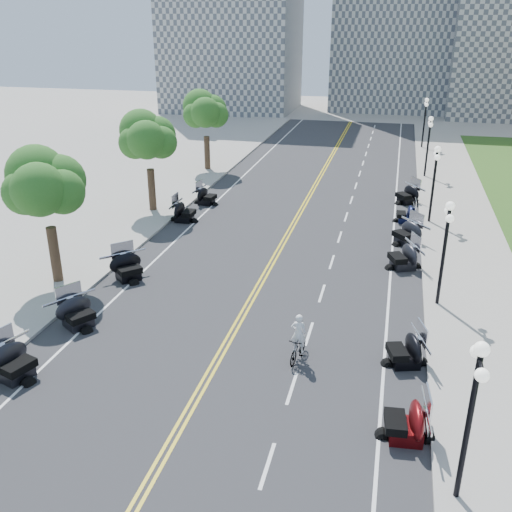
# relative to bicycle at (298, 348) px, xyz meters

# --- Properties ---
(ground) EXTENTS (160.00, 160.00, 0.00)m
(ground) POSITION_rel_bicycle_xyz_m (-3.07, 2.05, -0.53)
(ground) COLOR gray
(road) EXTENTS (16.00, 90.00, 0.01)m
(road) POSITION_rel_bicycle_xyz_m (-3.07, 12.05, -0.52)
(road) COLOR #333335
(road) RESTS_ON ground
(centerline_yellow_a) EXTENTS (0.12, 90.00, 0.00)m
(centerline_yellow_a) POSITION_rel_bicycle_xyz_m (-3.19, 12.05, -0.51)
(centerline_yellow_a) COLOR yellow
(centerline_yellow_a) RESTS_ON road
(centerline_yellow_b) EXTENTS (0.12, 90.00, 0.00)m
(centerline_yellow_b) POSITION_rel_bicycle_xyz_m (-2.95, 12.05, -0.51)
(centerline_yellow_b) COLOR yellow
(centerline_yellow_b) RESTS_ON road
(edge_line_north) EXTENTS (0.12, 90.00, 0.00)m
(edge_line_north) POSITION_rel_bicycle_xyz_m (3.33, 12.05, -0.51)
(edge_line_north) COLOR white
(edge_line_north) RESTS_ON road
(edge_line_south) EXTENTS (0.12, 90.00, 0.00)m
(edge_line_south) POSITION_rel_bicycle_xyz_m (-9.47, 12.05, -0.51)
(edge_line_south) COLOR white
(edge_line_south) RESTS_ON road
(lane_dash_4) EXTENTS (0.12, 2.00, 0.00)m
(lane_dash_4) POSITION_rel_bicycle_xyz_m (0.13, -5.95, -0.51)
(lane_dash_4) COLOR white
(lane_dash_4) RESTS_ON road
(lane_dash_5) EXTENTS (0.12, 2.00, 0.00)m
(lane_dash_5) POSITION_rel_bicycle_xyz_m (0.13, -1.95, -0.51)
(lane_dash_5) COLOR white
(lane_dash_5) RESTS_ON road
(lane_dash_6) EXTENTS (0.12, 2.00, 0.00)m
(lane_dash_6) POSITION_rel_bicycle_xyz_m (0.13, 2.05, -0.51)
(lane_dash_6) COLOR white
(lane_dash_6) RESTS_ON road
(lane_dash_7) EXTENTS (0.12, 2.00, 0.00)m
(lane_dash_7) POSITION_rel_bicycle_xyz_m (0.13, 6.05, -0.51)
(lane_dash_7) COLOR white
(lane_dash_7) RESTS_ON road
(lane_dash_8) EXTENTS (0.12, 2.00, 0.00)m
(lane_dash_8) POSITION_rel_bicycle_xyz_m (0.13, 10.05, -0.51)
(lane_dash_8) COLOR white
(lane_dash_8) RESTS_ON road
(lane_dash_9) EXTENTS (0.12, 2.00, 0.00)m
(lane_dash_9) POSITION_rel_bicycle_xyz_m (0.13, 14.05, -0.51)
(lane_dash_9) COLOR white
(lane_dash_9) RESTS_ON road
(lane_dash_10) EXTENTS (0.12, 2.00, 0.00)m
(lane_dash_10) POSITION_rel_bicycle_xyz_m (0.13, 18.05, -0.51)
(lane_dash_10) COLOR white
(lane_dash_10) RESTS_ON road
(lane_dash_11) EXTENTS (0.12, 2.00, 0.00)m
(lane_dash_11) POSITION_rel_bicycle_xyz_m (0.13, 22.05, -0.51)
(lane_dash_11) COLOR white
(lane_dash_11) RESTS_ON road
(lane_dash_12) EXTENTS (0.12, 2.00, 0.00)m
(lane_dash_12) POSITION_rel_bicycle_xyz_m (0.13, 26.05, -0.51)
(lane_dash_12) COLOR white
(lane_dash_12) RESTS_ON road
(lane_dash_13) EXTENTS (0.12, 2.00, 0.00)m
(lane_dash_13) POSITION_rel_bicycle_xyz_m (0.13, 30.05, -0.51)
(lane_dash_13) COLOR white
(lane_dash_13) RESTS_ON road
(lane_dash_14) EXTENTS (0.12, 2.00, 0.00)m
(lane_dash_14) POSITION_rel_bicycle_xyz_m (0.13, 34.05, -0.51)
(lane_dash_14) COLOR white
(lane_dash_14) RESTS_ON road
(lane_dash_15) EXTENTS (0.12, 2.00, 0.00)m
(lane_dash_15) POSITION_rel_bicycle_xyz_m (0.13, 38.05, -0.51)
(lane_dash_15) COLOR white
(lane_dash_15) RESTS_ON road
(lane_dash_16) EXTENTS (0.12, 2.00, 0.00)m
(lane_dash_16) POSITION_rel_bicycle_xyz_m (0.13, 42.05, -0.51)
(lane_dash_16) COLOR white
(lane_dash_16) RESTS_ON road
(lane_dash_17) EXTENTS (0.12, 2.00, 0.00)m
(lane_dash_17) POSITION_rel_bicycle_xyz_m (0.13, 46.05, -0.51)
(lane_dash_17) COLOR white
(lane_dash_17) RESTS_ON road
(lane_dash_18) EXTENTS (0.12, 2.00, 0.00)m
(lane_dash_18) POSITION_rel_bicycle_xyz_m (0.13, 50.05, -0.51)
(lane_dash_18) COLOR white
(lane_dash_18) RESTS_ON road
(lane_dash_19) EXTENTS (0.12, 2.00, 0.00)m
(lane_dash_19) POSITION_rel_bicycle_xyz_m (0.13, 54.05, -0.51)
(lane_dash_19) COLOR white
(lane_dash_19) RESTS_ON road
(sidewalk_north) EXTENTS (5.00, 90.00, 0.15)m
(sidewalk_north) POSITION_rel_bicycle_xyz_m (7.43, 12.05, -0.45)
(sidewalk_north) COLOR #9E9991
(sidewalk_north) RESTS_ON ground
(sidewalk_south) EXTENTS (5.00, 90.00, 0.15)m
(sidewalk_south) POSITION_rel_bicycle_xyz_m (-13.57, 12.05, -0.45)
(sidewalk_south) COLOR #9E9991
(sidewalk_south) RESTS_ON ground
(distant_block_a) EXTENTS (18.00, 14.00, 26.00)m
(distant_block_a) POSITION_rel_bicycle_xyz_m (-21.07, 64.05, 12.47)
(distant_block_a) COLOR gray
(distant_block_a) RESTS_ON ground
(street_lamp_1) EXTENTS (0.50, 1.20, 4.90)m
(street_lamp_1) POSITION_rel_bicycle_xyz_m (5.53, -5.95, 2.07)
(street_lamp_1) COLOR black
(street_lamp_1) RESTS_ON sidewalk_north
(street_lamp_2) EXTENTS (0.50, 1.20, 4.90)m
(street_lamp_2) POSITION_rel_bicycle_xyz_m (5.53, 6.05, 2.07)
(street_lamp_2) COLOR black
(street_lamp_2) RESTS_ON sidewalk_north
(street_lamp_3) EXTENTS (0.50, 1.20, 4.90)m
(street_lamp_3) POSITION_rel_bicycle_xyz_m (5.53, 18.05, 2.07)
(street_lamp_3) COLOR black
(street_lamp_3) RESTS_ON sidewalk_north
(street_lamp_4) EXTENTS (0.50, 1.20, 4.90)m
(street_lamp_4) POSITION_rel_bicycle_xyz_m (5.53, 30.05, 2.07)
(street_lamp_4) COLOR black
(street_lamp_4) RESTS_ON sidewalk_north
(street_lamp_5) EXTENTS (0.50, 1.20, 4.90)m
(street_lamp_5) POSITION_rel_bicycle_xyz_m (5.53, 42.05, 2.07)
(street_lamp_5) COLOR black
(street_lamp_5) RESTS_ON sidewalk_north
(tree_2) EXTENTS (4.80, 4.80, 9.20)m
(tree_2) POSITION_rel_bicycle_xyz_m (-13.07, 4.05, 4.22)
(tree_2) COLOR #235619
(tree_2) RESTS_ON sidewalk_south
(tree_3) EXTENTS (4.80, 4.80, 9.20)m
(tree_3) POSITION_rel_bicycle_xyz_m (-13.07, 16.05, 4.22)
(tree_3) COLOR #235619
(tree_3) RESTS_ON sidewalk_south
(tree_4) EXTENTS (4.80, 4.80, 9.20)m
(tree_4) POSITION_rel_bicycle_xyz_m (-13.07, 28.05, 4.22)
(tree_4) COLOR #235619
(tree_4) RESTS_ON sidewalk_south
(motorcycle_n_4) EXTENTS (2.27, 2.27, 1.45)m
(motorcycle_n_4) POSITION_rel_bicycle_xyz_m (4.12, -3.68, 0.20)
(motorcycle_n_4) COLOR #590A0C
(motorcycle_n_4) RESTS_ON road
(motorcycle_n_5) EXTENTS (2.52, 2.52, 1.41)m
(motorcycle_n_5) POSITION_rel_bicycle_xyz_m (4.07, 0.67, 0.18)
(motorcycle_n_5) COLOR black
(motorcycle_n_5) RESTS_ON road
(motorcycle_n_7) EXTENTS (2.85, 2.85, 1.52)m
(motorcycle_n_7) POSITION_rel_bicycle_xyz_m (3.92, 10.16, 0.23)
(motorcycle_n_7) COLOR black
(motorcycle_n_7) RESTS_ON road
(motorcycle_n_8) EXTENTS (3.06, 3.06, 1.52)m
(motorcycle_n_8) POSITION_rel_bicycle_xyz_m (4.10, 13.92, 0.23)
(motorcycle_n_8) COLOR black
(motorcycle_n_8) RESTS_ON road
(motorcycle_n_9) EXTENTS (1.98, 1.98, 1.30)m
(motorcycle_n_9) POSITION_rel_bicycle_xyz_m (4.02, 17.91, 0.12)
(motorcycle_n_9) COLOR black
(motorcycle_n_9) RESTS_ON road
(motorcycle_n_10) EXTENTS (2.97, 2.97, 1.49)m
(motorcycle_n_10) POSITION_rel_bicycle_xyz_m (4.11, 22.24, 0.22)
(motorcycle_n_10) COLOR black
(motorcycle_n_10) RESTS_ON road
(motorcycle_s_4) EXTENTS (2.73, 2.73, 1.52)m
(motorcycle_s_4) POSITION_rel_bicycle_xyz_m (-10.07, -3.76, 0.23)
(motorcycle_s_4) COLOR black
(motorcycle_s_4) RESTS_ON road
(motorcycle_s_5) EXTENTS (2.89, 2.89, 1.46)m
(motorcycle_s_5) POSITION_rel_bicycle_xyz_m (-9.78, 0.30, 0.21)
(motorcycle_s_5) COLOR black
(motorcycle_s_5) RESTS_ON road
(motorcycle_s_6) EXTENTS (3.02, 3.02, 1.50)m
(motorcycle_s_6) POSITION_rel_bicycle_xyz_m (-9.81, 5.33, 0.22)
(motorcycle_s_6) COLOR black
(motorcycle_s_6) RESTS_ON road
(motorcycle_s_8) EXTENTS (2.10, 2.10, 1.46)m
(motorcycle_s_8) POSITION_rel_bicycle_xyz_m (-10.21, 14.59, 0.21)
(motorcycle_s_8) COLOR black
(motorcycle_s_8) RESTS_ON road
(motorcycle_s_9) EXTENTS (2.17, 2.17, 1.37)m
(motorcycle_s_9) POSITION_rel_bicycle_xyz_m (-9.99, 18.51, 0.16)
(motorcycle_s_9) COLOR black
(motorcycle_s_9) RESTS_ON road
(bicycle) EXTENTS (0.79, 1.81, 1.05)m
(bicycle) POSITION_rel_bicycle_xyz_m (0.00, 0.00, 0.00)
(bicycle) COLOR #A51414
(bicycle) RESTS_ON road
(cyclist_rider) EXTENTS (0.60, 0.40, 1.66)m
(cyclist_rider) POSITION_rel_bicycle_xyz_m (0.00, 0.00, 1.35)
(cyclist_rider) COLOR white
(cyclist_rider) RESTS_ON bicycle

